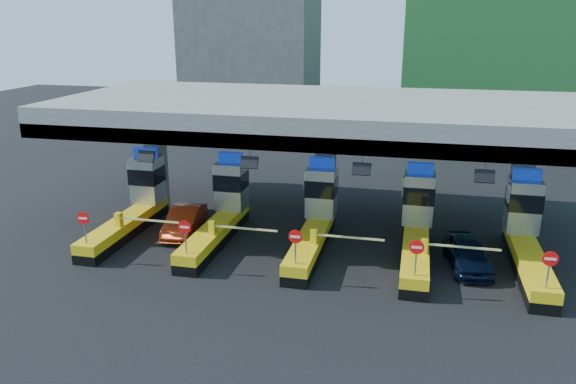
# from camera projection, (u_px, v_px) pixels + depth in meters

# --- Properties ---
(ground) EXTENTS (120.00, 120.00, 0.00)m
(ground) POSITION_uv_depth(u_px,v_px,m) (315.00, 245.00, 28.59)
(ground) COLOR black
(ground) RESTS_ON ground
(toll_canopy) EXTENTS (28.00, 12.09, 7.00)m
(toll_canopy) POSITION_uv_depth(u_px,v_px,m) (326.00, 116.00, 29.44)
(toll_canopy) COLOR slate
(toll_canopy) RESTS_ON ground
(toll_lane_far_left) EXTENTS (4.43, 8.00, 4.16)m
(toll_lane_far_left) POSITION_uv_depth(u_px,v_px,m) (136.00, 203.00, 30.60)
(toll_lane_far_left) COLOR black
(toll_lane_far_left) RESTS_ON ground
(toll_lane_left) EXTENTS (4.43, 8.00, 4.16)m
(toll_lane_left) POSITION_uv_depth(u_px,v_px,m) (223.00, 210.00, 29.52)
(toll_lane_left) COLOR black
(toll_lane_left) RESTS_ON ground
(toll_lane_center) EXTENTS (4.43, 8.00, 4.16)m
(toll_lane_center) POSITION_uv_depth(u_px,v_px,m) (316.00, 217.00, 28.43)
(toll_lane_center) COLOR black
(toll_lane_center) RESTS_ON ground
(toll_lane_right) EXTENTS (4.43, 8.00, 4.16)m
(toll_lane_right) POSITION_uv_depth(u_px,v_px,m) (417.00, 225.00, 27.35)
(toll_lane_right) COLOR black
(toll_lane_right) RESTS_ON ground
(toll_lane_far_right) EXTENTS (4.43, 8.00, 4.16)m
(toll_lane_far_right) POSITION_uv_depth(u_px,v_px,m) (526.00, 234.00, 26.26)
(toll_lane_far_right) COLOR black
(toll_lane_far_right) RESTS_ON ground
(bg_building_concrete) EXTENTS (14.00, 10.00, 18.00)m
(bg_building_concrete) POSITION_uv_depth(u_px,v_px,m) (251.00, 37.00, 62.43)
(bg_building_concrete) COLOR #4C4C49
(bg_building_concrete) RESTS_ON ground
(van) EXTENTS (2.35, 4.43, 1.44)m
(van) POSITION_uv_depth(u_px,v_px,m) (468.00, 253.00, 25.76)
(van) COLOR black
(van) RESTS_ON ground
(red_car) EXTENTS (2.05, 4.44, 1.41)m
(red_car) POSITION_uv_depth(u_px,v_px,m) (185.00, 221.00, 29.93)
(red_car) COLOR #9A270B
(red_car) RESTS_ON ground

